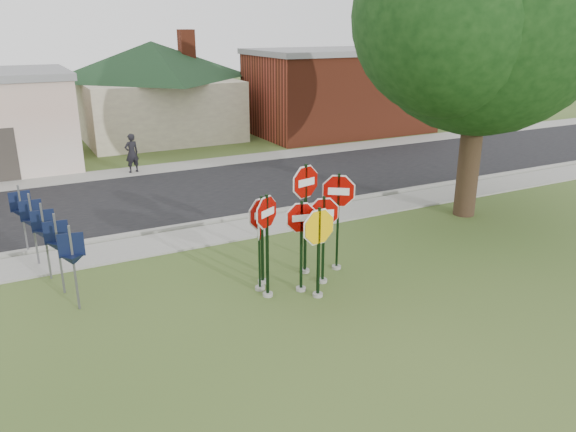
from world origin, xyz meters
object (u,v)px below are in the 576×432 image
stop_sign_center (301,235)px  pedestrian (132,153)px  stop_sign_left (267,232)px  stop_sign_yellow (319,240)px  oak_tree (486,6)px

stop_sign_center → pedestrian: (-1.05, 13.11, -0.54)m
stop_sign_left → pedestrian: bearing=90.9°
stop_sign_center → stop_sign_yellow: stop_sign_center is taller
stop_sign_center → stop_sign_yellow: bearing=-65.4°
stop_sign_yellow → stop_sign_left: 1.20m
stop_sign_center → oak_tree: 9.53m
pedestrian → stop_sign_left: bearing=76.8°
stop_sign_center → stop_sign_left: 0.86m
stop_sign_center → stop_sign_yellow: (0.21, -0.45, -0.02)m
stop_sign_left → oak_tree: 10.09m
stop_sign_yellow → stop_sign_left: size_ratio=0.89×
stop_sign_yellow → pedestrian: 13.62m
oak_tree → stop_sign_yellow: bearing=-158.4°
stop_sign_yellow → oak_tree: 9.50m
stop_sign_left → oak_tree: (8.45, 2.39, 4.97)m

